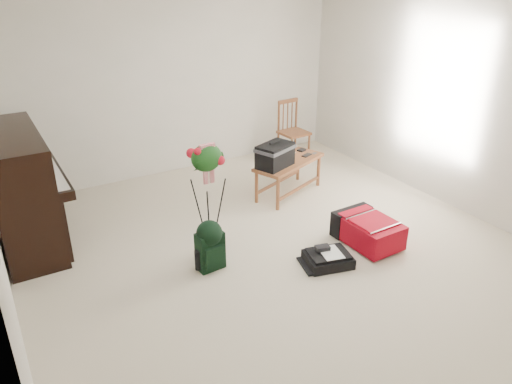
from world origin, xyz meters
TOP-DOWN VIEW (x-y plane):
  - floor at (0.00, 0.00)m, footprint 5.00×5.50m
  - ceiling at (0.00, 0.00)m, footprint 5.00×5.50m
  - wall_back at (0.00, 2.75)m, footprint 5.00×0.04m
  - wall_right at (2.50, 0.00)m, footprint 0.04×5.50m
  - piano at (-2.19, 1.60)m, footprint 0.71×1.50m
  - bench at (0.74, 1.24)m, footprint 1.12×0.76m
  - dining_chair at (1.70, 2.27)m, footprint 0.42×0.42m
  - red_suitcase at (0.96, -0.22)m, footprint 0.49×0.71m
  - black_duffel at (0.33, -0.39)m, footprint 0.52×0.46m
  - green_backpack at (-0.72, 0.15)m, footprint 0.28×0.26m
  - flower_stand at (-0.62, 0.36)m, footprint 0.42×0.42m

SIDE VIEW (x-z plane):
  - floor at x=0.00m, z-range -0.01..0.01m
  - black_duffel at x=0.33m, z-range -0.03..0.16m
  - red_suitcase at x=0.96m, z-range 0.01..0.31m
  - green_backpack at x=-0.72m, z-range 0.03..0.55m
  - dining_chair at x=1.70m, z-range -0.01..0.89m
  - bench at x=0.74m, z-range 0.16..0.96m
  - piano at x=-2.19m, z-range -0.03..1.22m
  - flower_stand at x=-0.62m, z-range -0.02..1.25m
  - wall_back at x=0.00m, z-range 0.00..2.50m
  - wall_right at x=2.50m, z-range 0.00..2.50m
  - ceiling at x=0.00m, z-range 2.50..2.50m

